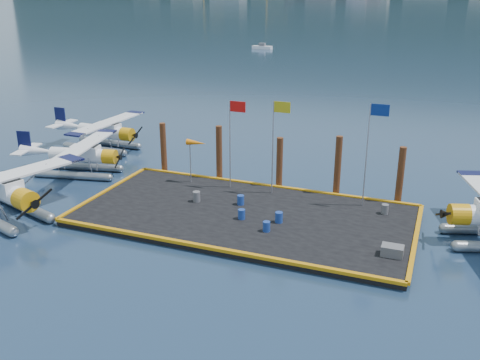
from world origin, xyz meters
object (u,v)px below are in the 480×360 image
at_px(drum_0, 197,197).
at_px(flagpole_yellow, 276,133).
at_px(seaplane_c, 105,133).
at_px(drum_5, 241,200).
at_px(drum_3, 242,214).
at_px(piling_0, 164,149).
at_px(piling_1, 219,155).
at_px(drum_1, 267,226).
at_px(flagpole_blue, 371,140).
at_px(piling_3, 338,168).
at_px(drum_2, 279,217).
at_px(piling_2, 279,165).
at_px(piling_4, 400,177).
at_px(flagpole_red, 233,131).
at_px(seaplane_b, 81,157).
at_px(drum_4, 385,209).
at_px(seaplane_a, 3,193).
at_px(crate, 392,251).
at_px(windsock, 196,144).

distance_m(drum_0, flagpole_yellow, 6.51).
distance_m(seaplane_c, drum_0, 15.74).
height_order(drum_5, flagpole_yellow, flagpole_yellow).
distance_m(drum_3, piling_0, 10.79).
bearing_deg(piling_1, flagpole_yellow, -18.79).
xyz_separation_m(drum_1, flagpole_blue, (4.62, 5.79, 3.99)).
bearing_deg(piling_0, piling_3, 0.00).
xyz_separation_m(drum_0, drum_2, (5.88, -1.16, -0.02)).
relative_size(drum_0, piling_2, 0.18).
relative_size(drum_2, piling_4, 0.16).
height_order(drum_0, flagpole_red, flagpole_red).
bearing_deg(drum_2, piling_2, 107.35).
height_order(seaplane_c, flagpole_red, flagpole_red).
bearing_deg(seaplane_b, drum_4, 77.95).
height_order(drum_2, piling_1, piling_1).
xyz_separation_m(drum_3, piling_3, (4.34, 6.31, 1.45)).
relative_size(seaplane_a, drum_1, 17.66).
distance_m(flagpole_red, flagpole_blue, 8.99).
relative_size(drum_2, drum_4, 1.05).
distance_m(drum_2, piling_2, 6.37).
bearing_deg(drum_4, flagpole_yellow, 173.47).
relative_size(drum_3, crate, 0.54).
relative_size(drum_2, flagpole_yellow, 0.10).
bearing_deg(piling_2, flagpole_yellow, -82.79).
xyz_separation_m(drum_1, piling_2, (-1.58, 7.39, 1.21)).
height_order(seaplane_b, drum_0, seaplane_b).
xyz_separation_m(flagpole_red, piling_1, (-1.71, 1.60, -2.30)).
relative_size(drum_1, flagpole_red, 0.10).
bearing_deg(drum_3, piling_1, 123.38).
distance_m(crate, piling_2, 11.60).
bearing_deg(flagpole_yellow, crate, -36.78).
xyz_separation_m(seaplane_b, drum_4, (22.23, -0.22, -0.69)).
bearing_deg(crate, flagpole_red, 151.22).
bearing_deg(drum_3, seaplane_b, 164.13).
height_order(drum_2, flagpole_red, flagpole_red).
xyz_separation_m(drum_0, drum_3, (3.67, -1.50, -0.04)).
bearing_deg(drum_4, drum_1, -139.89).
bearing_deg(windsock, piling_3, 9.53).
distance_m(seaplane_c, windsock, 12.92).
height_order(drum_4, crate, drum_4).
bearing_deg(piling_4, seaplane_b, -174.45).
relative_size(drum_5, flagpole_blue, 0.09).
relative_size(piling_3, piling_4, 1.07).
bearing_deg(flagpole_yellow, seaplane_a, -148.36).
xyz_separation_m(drum_4, flagpole_red, (-10.26, 0.83, 3.69)).
distance_m(crate, flagpole_red, 13.41).
relative_size(seaplane_b, piling_2, 2.37).
relative_size(seaplane_a, flagpole_red, 1.72).
height_order(drum_0, piling_4, piling_4).
distance_m(crate, flagpole_blue, 7.74).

